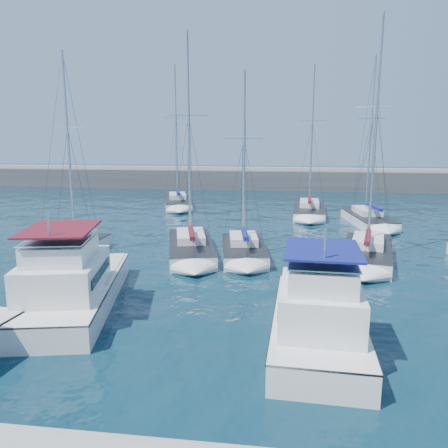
# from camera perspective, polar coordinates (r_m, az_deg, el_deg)

# --- Properties ---
(ground) EXTENTS (220.00, 220.00, 0.00)m
(ground) POSITION_cam_1_polar(r_m,az_deg,el_deg) (21.48, 3.82, -11.63)
(ground) COLOR black
(ground) RESTS_ON ground
(breakwater) EXTENTS (160.00, 6.00, 4.45)m
(breakwater) POSITION_cam_1_polar(r_m,az_deg,el_deg) (72.12, 6.54, 5.45)
(breakwater) COLOR #424244
(breakwater) RESTS_ON ground
(motor_yacht_port_inner) EXTENTS (6.06, 11.19, 4.69)m
(motor_yacht_port_inner) POSITION_cam_1_polar(r_m,az_deg,el_deg) (22.95, -19.44, -7.72)
(motor_yacht_port_inner) COLOR silver
(motor_yacht_port_inner) RESTS_ON ground
(motor_yacht_stbd_inner) EXTENTS (4.07, 9.32, 4.69)m
(motor_yacht_stbd_inner) POSITION_cam_1_polar(r_m,az_deg,el_deg) (18.51, 12.24, -11.97)
(motor_yacht_stbd_inner) COLOR silver
(motor_yacht_stbd_inner) RESTS_ON ground
(sailboat_mid_a) EXTENTS (3.25, 7.18, 14.38)m
(sailboat_mid_a) POSITION_cam_1_polar(r_m,az_deg,el_deg) (32.86, -19.37, -3.12)
(sailboat_mid_a) COLOR silver
(sailboat_mid_a) RESTS_ON ground
(sailboat_mid_b) EXTENTS (5.11, 9.25, 15.79)m
(sailboat_mid_b) POSITION_cam_1_polar(r_m,az_deg,el_deg) (31.61, -4.34, -3.06)
(sailboat_mid_b) COLOR silver
(sailboat_mid_b) RESTS_ON ground
(sailboat_mid_c) EXTENTS (3.93, 7.34, 13.13)m
(sailboat_mid_c) POSITION_cam_1_polar(r_m,az_deg,el_deg) (30.84, 2.58, -3.42)
(sailboat_mid_c) COLOR silver
(sailboat_mid_c) RESTS_ON ground
(sailboat_mid_d) EXTENTS (4.94, 9.13, 16.55)m
(sailboat_mid_d) POSITION_cam_1_polar(r_m,az_deg,el_deg) (31.67, 18.20, -3.57)
(sailboat_mid_d) COLOR silver
(sailboat_mid_d) RESTS_ON ground
(sailboat_back_a) EXTENTS (5.42, 9.59, 17.00)m
(sailboat_back_a) POSITION_cam_1_polar(r_m,az_deg,el_deg) (53.44, -6.05, 2.86)
(sailboat_back_a) COLOR silver
(sailboat_back_a) RESTS_ON ground
(sailboat_back_b) EXTENTS (3.69, 9.67, 16.14)m
(sailboat_back_b) POSITION_cam_1_polar(r_m,az_deg,el_deg) (48.16, 11.05, 1.76)
(sailboat_back_b) COLOR silver
(sailboat_back_b) RESTS_ON ground
(sailboat_back_c) EXTENTS (4.18, 9.01, 16.16)m
(sailboat_back_c) POSITION_cam_1_polar(r_m,az_deg,el_deg) (44.56, 18.29, 0.64)
(sailboat_back_c) COLOR silver
(sailboat_back_c) RESTS_ON ground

